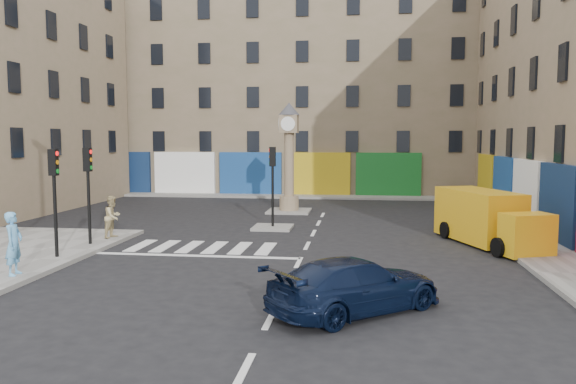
% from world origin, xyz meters
% --- Properties ---
extents(ground, '(120.00, 120.00, 0.00)m').
position_xyz_m(ground, '(0.00, 0.00, 0.00)').
color(ground, black).
rests_on(ground, ground).
extents(sidewalk_right, '(2.60, 30.00, 0.15)m').
position_xyz_m(sidewalk_right, '(8.70, 10.00, 0.07)').
color(sidewalk_right, gray).
rests_on(sidewalk_right, ground).
extents(sidewalk_far, '(32.00, 2.40, 0.15)m').
position_xyz_m(sidewalk_far, '(-4.00, 22.20, 0.07)').
color(sidewalk_far, gray).
rests_on(sidewalk_far, ground).
extents(island_near, '(1.80, 1.80, 0.12)m').
position_xyz_m(island_near, '(-2.00, 8.00, 0.06)').
color(island_near, gray).
rests_on(island_near, ground).
extents(island_far, '(2.40, 2.40, 0.12)m').
position_xyz_m(island_far, '(-2.00, 14.00, 0.06)').
color(island_far, gray).
rests_on(island_far, ground).
extents(building_far, '(32.00, 10.00, 17.00)m').
position_xyz_m(building_far, '(-4.00, 28.00, 8.50)').
color(building_far, '#7F6A54').
rests_on(building_far, ground).
extents(traffic_light_left_near, '(0.28, 0.22, 3.70)m').
position_xyz_m(traffic_light_left_near, '(-8.30, 0.20, 2.62)').
color(traffic_light_left_near, black).
rests_on(traffic_light_left_near, sidewalk_left).
extents(traffic_light_left_far, '(0.28, 0.22, 3.70)m').
position_xyz_m(traffic_light_left_far, '(-8.30, 2.60, 2.62)').
color(traffic_light_left_far, black).
rests_on(traffic_light_left_far, sidewalk_left).
extents(traffic_light_island, '(0.28, 0.22, 3.70)m').
position_xyz_m(traffic_light_island, '(-2.00, 8.00, 2.59)').
color(traffic_light_island, black).
rests_on(traffic_light_island, island_near).
extents(clock_pillar, '(1.20, 1.20, 6.10)m').
position_xyz_m(clock_pillar, '(-2.00, 14.00, 3.55)').
color(clock_pillar, '#90765E').
rests_on(clock_pillar, island_far).
extents(navy_sedan, '(4.69, 4.43, 1.33)m').
position_xyz_m(navy_sedan, '(1.97, -4.25, 0.67)').
color(navy_sedan, black).
rests_on(navy_sedan, ground).
extents(yellow_van, '(3.56, 6.07, 2.12)m').
position_xyz_m(yellow_van, '(7.02, 5.17, 1.05)').
color(yellow_van, yellow).
rests_on(yellow_van, ground).
extents(pedestrian_blue, '(0.55, 0.75, 1.90)m').
position_xyz_m(pedestrian_blue, '(-8.14, -2.40, 1.10)').
color(pedestrian_blue, '#62ACE2').
rests_on(pedestrian_blue, sidewalk_left).
extents(pedestrian_tan, '(0.81, 0.95, 1.73)m').
position_xyz_m(pedestrian_tan, '(-8.00, 4.00, 1.01)').
color(pedestrian_tan, tan).
rests_on(pedestrian_tan, sidewalk_left).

